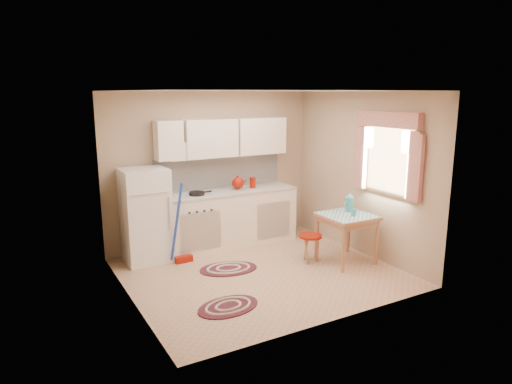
# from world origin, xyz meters

# --- Properties ---
(room_shell) EXTENTS (3.64, 3.60, 2.52)m
(room_shell) POSITION_xyz_m (0.16, 0.24, 1.60)
(room_shell) COLOR tan
(room_shell) RESTS_ON ground
(fridge) EXTENTS (0.65, 0.60, 1.40)m
(fridge) POSITION_xyz_m (-1.24, 1.25, 0.70)
(fridge) COLOR white
(fridge) RESTS_ON ground
(broom) EXTENTS (0.28, 0.13, 1.20)m
(broom) POSITION_xyz_m (-0.80, 0.90, 0.60)
(broom) COLOR #1C3EB0
(broom) RESTS_ON ground
(base_cabinets) EXTENTS (2.25, 0.60, 0.88)m
(base_cabinets) POSITION_xyz_m (0.16, 1.30, 0.44)
(base_cabinets) COLOR white
(base_cabinets) RESTS_ON ground
(countertop) EXTENTS (2.27, 0.62, 0.04)m
(countertop) POSITION_xyz_m (0.16, 1.30, 0.90)
(countertop) COLOR #B9B6B0
(countertop) RESTS_ON base_cabinets
(frying_pan) EXTENTS (0.26, 0.26, 0.05)m
(frying_pan) POSITION_xyz_m (-0.42, 1.25, 0.94)
(frying_pan) COLOR black
(frying_pan) RESTS_ON countertop
(red_kettle) EXTENTS (0.24, 0.22, 0.22)m
(red_kettle) POSITION_xyz_m (0.32, 1.30, 1.03)
(red_kettle) COLOR #931305
(red_kettle) RESTS_ON countertop
(red_canister) EXTENTS (0.13, 0.13, 0.16)m
(red_canister) POSITION_xyz_m (0.60, 1.30, 1.00)
(red_canister) COLOR #931305
(red_canister) RESTS_ON countertop
(table) EXTENTS (0.72, 0.72, 0.72)m
(table) POSITION_xyz_m (1.33, -0.25, 0.36)
(table) COLOR tan
(table) RESTS_ON ground
(stool) EXTENTS (0.37, 0.37, 0.42)m
(stool) POSITION_xyz_m (0.85, -0.00, 0.21)
(stool) COLOR #931305
(stool) RESTS_ON ground
(coffee_pot) EXTENTS (0.17, 0.15, 0.31)m
(coffee_pot) POSITION_xyz_m (1.47, -0.13, 0.87)
(coffee_pot) COLOR teal
(coffee_pot) RESTS_ON table
(mug) EXTENTS (0.08, 0.08, 0.10)m
(mug) POSITION_xyz_m (1.36, -0.35, 0.77)
(mug) COLOR teal
(mug) RESTS_ON table
(rug_center) EXTENTS (0.93, 0.72, 0.02)m
(rug_center) POSITION_xyz_m (-0.34, 0.33, 0.01)
(rug_center) COLOR maroon
(rug_center) RESTS_ON ground
(rug_left) EXTENTS (0.84, 0.61, 0.02)m
(rug_left) POSITION_xyz_m (-0.86, -0.74, 0.01)
(rug_left) COLOR maroon
(rug_left) RESTS_ON ground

